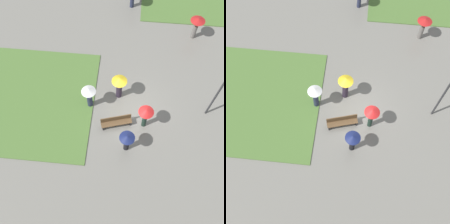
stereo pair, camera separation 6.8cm
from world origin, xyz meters
The scene contains 9 objects.
ground_plane centered at (0.00, 0.00, 0.00)m, with size 90.00×90.00×0.00m, color slate.
lawn_patch_near centered at (-7.20, 0.32, 0.03)m, with size 9.28×8.41×0.06m.
park_bench centered at (-0.91, -0.97, 0.48)m, with size 2.00×0.96×0.90m.
lamp_post centered at (4.89, 0.44, 3.11)m, with size 0.32×0.32×4.91m.
crowd_person_yellow centered at (-0.92, 1.24, 1.35)m, with size 0.99×0.99×2.00m.
crowd_person_navy centered at (-0.16, -2.51, 1.26)m, with size 0.91×0.91×1.84m.
crowd_person_white centered at (-2.75, 0.31, 1.32)m, with size 0.92×0.92×1.94m.
crowd_person_red centered at (0.84, -0.81, 1.47)m, with size 0.94×0.94×1.98m.
lone_walker_far_path centered at (4.26, 7.03, 1.34)m, with size 1.06×1.06×1.87m.
Camera 1 is at (-0.42, -8.74, 16.35)m, focal length 45.00 mm.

